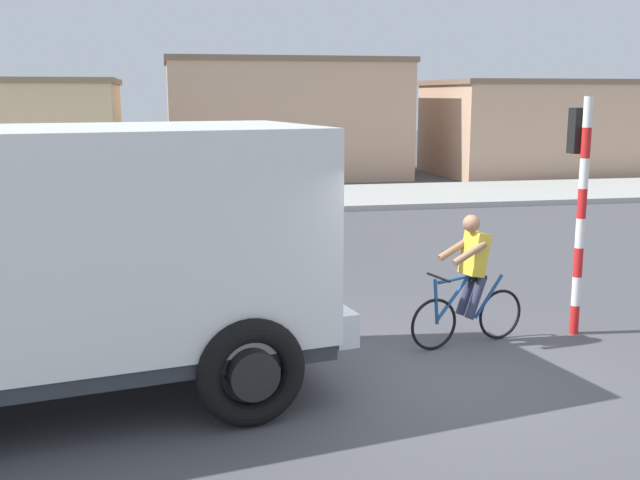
% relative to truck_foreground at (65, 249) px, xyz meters
% --- Properties ---
extents(ground_plane, '(120.00, 120.00, 0.00)m').
position_rel_truck_foreground_xyz_m(ground_plane, '(4.05, -0.17, -1.67)').
color(ground_plane, '#4C4C51').
extents(sidewalk_far, '(80.00, 5.00, 0.16)m').
position_rel_truck_foreground_xyz_m(sidewalk_far, '(4.05, 14.94, -1.59)').
color(sidewalk_far, '#ADADA8').
rests_on(sidewalk_far, ground).
extents(truck_foreground, '(5.78, 3.55, 2.90)m').
position_rel_truck_foreground_xyz_m(truck_foreground, '(0.00, 0.00, 0.00)').
color(truck_foreground, white).
rests_on(truck_foreground, ground).
extents(cyclist, '(1.69, 0.59, 1.72)m').
position_rel_truck_foreground_xyz_m(cyclist, '(4.84, 0.96, -0.80)').
color(cyclist, black).
rests_on(cyclist, ground).
extents(traffic_light_pole, '(0.24, 0.43, 3.20)m').
position_rel_truck_foreground_xyz_m(traffic_light_pole, '(6.44, 1.17, 0.40)').
color(traffic_light_pole, red).
rests_on(traffic_light_pole, ground).
extents(car_red_near, '(4.03, 1.94, 1.60)m').
position_rel_truck_foreground_xyz_m(car_red_near, '(1.49, 7.85, -0.85)').
color(car_red_near, '#234C9E').
rests_on(car_red_near, ground).
extents(pedestrian_near_kerb, '(0.34, 0.22, 1.62)m').
position_rel_truck_foreground_xyz_m(pedestrian_near_kerb, '(-0.94, 8.95, -0.82)').
color(pedestrian_near_kerb, '#2D334C').
rests_on(pedestrian_near_kerb, ground).
extents(building_mid_block, '(9.22, 5.71, 4.60)m').
position_rel_truck_foreground_xyz_m(building_mid_block, '(5.70, 22.08, 0.64)').
color(building_mid_block, tan).
rests_on(building_mid_block, ground).
extents(building_corner_right, '(10.47, 6.03, 3.81)m').
position_rel_truck_foreground_xyz_m(building_corner_right, '(17.03, 21.06, 0.24)').
color(building_corner_right, tan).
rests_on(building_corner_right, ground).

